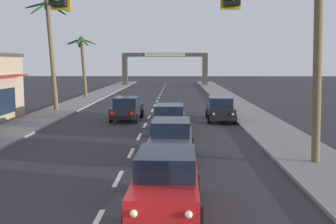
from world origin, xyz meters
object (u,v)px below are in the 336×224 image
at_px(sedan_lead_at_stop_bar, 166,181).
at_px(town_gateway_arch, 165,64).
at_px(palm_left_farthest, 83,55).
at_px(palm_right_second, 319,8).
at_px(sedan_parked_nearest_kerb, 220,109).
at_px(sedan_fifth_in_queue, 169,119).
at_px(palm_left_third, 50,36).
at_px(sedan_third_in_queue, 171,139).
at_px(sedan_oncoming_far, 127,108).
at_px(traffic_signal_mast, 240,17).

xyz_separation_m(sedan_lead_at_stop_bar, town_gateway_arch, (-1.80, 60.28, 2.96)).
relative_size(palm_left_farthest, town_gateway_arch, 0.47).
bearing_deg(sedan_lead_at_stop_bar, palm_right_second, 41.66).
distance_m(sedan_parked_nearest_kerb, palm_right_second, 13.56).
height_order(sedan_fifth_in_queue, sedan_parked_nearest_kerb, same).
distance_m(palm_left_third, palm_left_farthest, 13.22).
xyz_separation_m(palm_left_third, town_gateway_arch, (8.35, 37.83, -2.44)).
bearing_deg(palm_left_third, palm_right_second, -47.38).
bearing_deg(palm_left_farthest, sedan_third_in_queue, -70.15).
height_order(sedan_oncoming_far, palm_left_farthest, palm_left_farthest).
bearing_deg(sedan_fifth_in_queue, traffic_signal_mast, -83.41).
xyz_separation_m(traffic_signal_mast, palm_right_second, (4.20, 7.63, 1.15)).
relative_size(sedan_oncoming_far, town_gateway_arch, 0.30).
bearing_deg(traffic_signal_mast, sedan_fifth_in_queue, 96.59).
bearing_deg(sedan_third_in_queue, palm_right_second, -9.77).
bearing_deg(palm_left_third, sedan_lead_at_stop_bar, -65.67).
xyz_separation_m(sedan_fifth_in_queue, sedan_parked_nearest_kerb, (3.52, 5.12, 0.00)).
bearing_deg(sedan_oncoming_far, sedan_fifth_in_queue, -59.28).
distance_m(palm_left_third, town_gateway_arch, 38.82).
height_order(traffic_signal_mast, palm_left_third, palm_left_third).
height_order(palm_left_third, palm_left_farthest, palm_left_third).
distance_m(traffic_signal_mast, sedan_oncoming_far, 20.98).
xyz_separation_m(traffic_signal_mast, sedan_fifth_in_queue, (-1.70, 14.74, -4.22)).
bearing_deg(sedan_lead_at_stop_bar, traffic_signal_mast, -57.81).
relative_size(sedan_lead_at_stop_bar, sedan_third_in_queue, 1.00).
bearing_deg(sedan_lead_at_stop_bar, sedan_parked_nearest_kerb, 78.95).
height_order(traffic_signal_mast, sedan_fifth_in_queue, traffic_signal_mast).
bearing_deg(sedan_parked_nearest_kerb, sedan_fifth_in_queue, -124.52).
bearing_deg(sedan_parked_nearest_kerb, sedan_third_in_queue, -106.52).
xyz_separation_m(sedan_third_in_queue, sedan_oncoming_far, (-3.30, 11.36, 0.00)).
xyz_separation_m(sedan_lead_at_stop_bar, palm_left_third, (-10.15, 22.44, 5.40)).
height_order(sedan_lead_at_stop_bar, sedan_fifth_in_queue, same).
bearing_deg(sedan_fifth_in_queue, sedan_parked_nearest_kerb, 55.48).
bearing_deg(town_gateway_arch, sedan_fifth_in_queue, -88.01).
distance_m(traffic_signal_mast, palm_right_second, 8.79).
bearing_deg(palm_right_second, sedan_oncoming_far, 126.15).
distance_m(traffic_signal_mast, sedan_lead_at_stop_bar, 5.15).
height_order(sedan_parked_nearest_kerb, palm_right_second, palm_right_second).
height_order(traffic_signal_mast, sedan_oncoming_far, traffic_signal_mast).
bearing_deg(town_gateway_arch, sedan_lead_at_stop_bar, -88.29).
bearing_deg(palm_right_second, sedan_fifth_in_queue, 129.73).
height_order(sedan_lead_at_stop_bar, sedan_third_in_queue, same).
relative_size(traffic_signal_mast, sedan_fifth_in_queue, 2.39).
distance_m(sedan_oncoming_far, palm_left_farthest, 19.95).
bearing_deg(palm_left_farthest, sedan_fifth_in_queue, -65.89).
bearing_deg(sedan_lead_at_stop_bar, palm_left_farthest, 106.56).
relative_size(sedan_lead_at_stop_bar, sedan_parked_nearest_kerb, 1.00).
bearing_deg(sedan_third_in_queue, palm_left_farthest, 109.85).
bearing_deg(palm_left_farthest, sedan_lead_at_stop_bar, -73.44).
xyz_separation_m(sedan_parked_nearest_kerb, palm_right_second, (2.39, -12.23, 5.37)).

